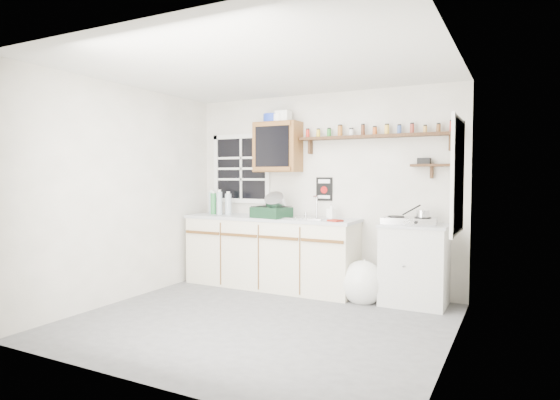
{
  "coord_description": "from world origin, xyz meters",
  "views": [
    {
      "loc": [
        2.31,
        -3.99,
        1.45
      ],
      "look_at": [
        -0.05,
        0.55,
        1.19
      ],
      "focal_mm": 30.0,
      "sensor_mm": 36.0,
      "label": 1
    }
  ],
  "objects": [
    {
      "name": "right_cabinet",
      "position": [
        1.25,
        1.32,
        0.46
      ],
      "size": [
        0.73,
        0.57,
        0.91
      ],
      "color": "silver",
      "rests_on": "floor"
    },
    {
      "name": "soap_bottle",
      "position": [
        0.23,
        1.38,
        1.02
      ],
      "size": [
        0.11,
        0.11,
        0.19
      ],
      "primitive_type": "imported",
      "rotation": [
        0.0,
        0.0,
        -0.25
      ],
      "color": "silver",
      "rests_on": "main_cabinet"
    },
    {
      "name": "saucepan",
      "position": [
        1.33,
        1.31,
        1.03
      ],
      "size": [
        0.33,
        0.23,
        0.15
      ],
      "rotation": [
        0.0,
        0.0,
        -0.61
      ],
      "color": "#BABABF",
      "rests_on": "hotplate"
    },
    {
      "name": "window_right",
      "position": [
        1.79,
        0.55,
        1.45
      ],
      "size": [
        0.03,
        0.78,
        1.08
      ],
      "color": "black",
      "rests_on": "wall_back"
    },
    {
      "name": "room",
      "position": [
        0.0,
        0.0,
        1.25
      ],
      "size": [
        3.64,
        3.24,
        2.54
      ],
      "color": "#505052",
      "rests_on": "ground"
    },
    {
      "name": "water_bottles",
      "position": [
        -1.41,
        1.32,
        1.07
      ],
      "size": [
        0.39,
        0.15,
        0.34
      ],
      "color": "#A5B6C1",
      "rests_on": "main_cabinet"
    },
    {
      "name": "spice_shelf",
      "position": [
        0.72,
        1.51,
        1.93
      ],
      "size": [
        1.91,
        0.18,
        0.35
      ],
      "color": "black",
      "rests_on": "wall_back"
    },
    {
      "name": "dish_rack",
      "position": [
        -0.49,
        1.19,
        1.03
      ],
      "size": [
        0.51,
        0.42,
        0.34
      ],
      "rotation": [
        0.0,
        0.0,
        -0.21
      ],
      "color": "black",
      "rests_on": "main_cabinet"
    },
    {
      "name": "upper_cabinet",
      "position": [
        -0.55,
        1.44,
        1.82
      ],
      "size": [
        0.6,
        0.32,
        0.65
      ],
      "color": "brown",
      "rests_on": "wall_back"
    },
    {
      "name": "window_back",
      "position": [
        -1.2,
        1.59,
        1.55
      ],
      "size": [
        0.93,
        0.03,
        0.98
      ],
      "color": "black",
      "rests_on": "wall_back"
    },
    {
      "name": "secondary_shelf",
      "position": [
        1.36,
        1.52,
        1.58
      ],
      "size": [
        0.45,
        0.16,
        0.24
      ],
      "color": "black",
      "rests_on": "wall_back"
    },
    {
      "name": "sink",
      "position": [
        -0.05,
        1.3,
        0.93
      ],
      "size": [
        0.52,
        0.44,
        0.29
      ],
      "color": "#BABABF",
      "rests_on": "main_cabinet"
    },
    {
      "name": "upper_cabinet_clutter",
      "position": [
        -0.56,
        1.44,
        2.21
      ],
      "size": [
        0.37,
        0.24,
        0.14
      ],
      "color": "#1A34AE",
      "rests_on": "upper_cabinet"
    },
    {
      "name": "warning_sign",
      "position": [
        0.05,
        1.59,
        1.28
      ],
      "size": [
        0.22,
        0.02,
        0.3
      ],
      "color": "black",
      "rests_on": "wall_back"
    },
    {
      "name": "trash_bag",
      "position": [
        0.7,
        1.16,
        0.22
      ],
      "size": [
        0.46,
        0.41,
        0.52
      ],
      "color": "white",
      "rests_on": "floor"
    },
    {
      "name": "hotplate",
      "position": [
        1.19,
        1.31,
        0.95
      ],
      "size": [
        0.62,
        0.38,
        0.09
      ],
      "rotation": [
        0.0,
        0.0,
        0.1
      ],
      "color": "#BABABF",
      "rests_on": "right_cabinet"
    },
    {
      "name": "rag",
      "position": [
        0.38,
        1.1,
        0.93
      ],
      "size": [
        0.19,
        0.18,
        0.02
      ],
      "primitive_type": "cube",
      "rotation": [
        0.0,
        0.0,
        -0.39
      ],
      "color": "maroon",
      "rests_on": "main_cabinet"
    },
    {
      "name": "main_cabinet",
      "position": [
        -0.58,
        1.3,
        0.46
      ],
      "size": [
        2.31,
        0.63,
        0.92
      ],
      "color": "beige",
      "rests_on": "floor"
    }
  ]
}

